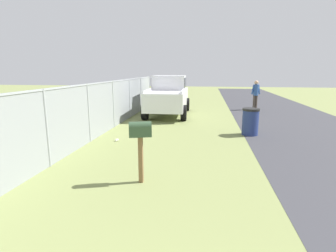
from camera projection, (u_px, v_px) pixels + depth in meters
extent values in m
cube|color=brown|center=(141.00, 160.00, 5.69)|extent=(0.09, 0.09, 1.02)
cube|color=#334C33|center=(140.00, 131.00, 5.56)|extent=(0.33, 0.51, 0.22)
cylinder|color=#334C33|center=(140.00, 126.00, 5.53)|extent=(0.33, 0.51, 0.20)
cube|color=red|center=(141.00, 127.00, 5.65)|extent=(0.02, 0.04, 0.18)
cube|color=silver|center=(168.00, 99.00, 14.28)|extent=(4.87, 2.01, 0.90)
cube|color=silver|center=(169.00, 83.00, 14.67)|extent=(1.68, 1.78, 0.76)
cube|color=black|center=(169.00, 83.00, 14.67)|extent=(1.64, 1.82, 0.53)
cube|color=silver|center=(148.00, 90.00, 13.25)|extent=(2.51, 0.14, 0.12)
cube|color=silver|center=(183.00, 91.00, 13.04)|extent=(2.51, 0.14, 0.12)
cylinder|color=black|center=(156.00, 104.00, 16.04)|extent=(0.77, 0.28, 0.76)
cylinder|color=black|center=(187.00, 104.00, 15.82)|extent=(0.77, 0.28, 0.76)
cylinder|color=black|center=(145.00, 112.00, 12.95)|extent=(0.77, 0.28, 0.76)
cylinder|color=black|center=(184.00, 113.00, 12.73)|extent=(0.77, 0.28, 0.76)
cylinder|color=navy|center=(250.00, 123.00, 9.90)|extent=(0.59, 0.59, 0.92)
cylinder|color=black|center=(251.00, 109.00, 9.80)|extent=(0.62, 0.62, 0.08)
cylinder|color=#4C4238|center=(254.00, 103.00, 16.20)|extent=(0.14, 0.14, 0.87)
cylinder|color=#4C4238|center=(256.00, 103.00, 16.23)|extent=(0.14, 0.14, 0.87)
cylinder|color=#335999|center=(256.00, 90.00, 16.06)|extent=(0.30, 0.30, 0.66)
sphere|color=tan|center=(256.00, 83.00, 15.96)|extent=(0.24, 0.24, 0.24)
cylinder|color=#335999|center=(253.00, 89.00, 16.01)|extent=(0.09, 0.18, 0.60)
cylinder|color=#335999|center=(259.00, 89.00, 16.08)|extent=(0.09, 0.18, 0.60)
cylinder|color=#9EA3A8|center=(47.00, 129.00, 6.54)|extent=(0.07, 0.07, 1.96)
cylinder|color=#9EA3A8|center=(89.00, 113.00, 8.84)|extent=(0.07, 0.07, 1.96)
cylinder|color=#9EA3A8|center=(113.00, 104.00, 11.14)|extent=(0.07, 0.07, 1.96)
cylinder|color=#9EA3A8|center=(129.00, 98.00, 13.43)|extent=(0.07, 0.07, 1.96)
cylinder|color=#9EA3A8|center=(141.00, 94.00, 15.73)|extent=(0.07, 0.07, 1.96)
cylinder|color=#9EA3A8|center=(149.00, 91.00, 18.03)|extent=(0.07, 0.07, 1.96)
cube|color=#9EA3A8|center=(101.00, 83.00, 9.79)|extent=(16.63, 0.04, 0.04)
cube|color=gray|center=(102.00, 108.00, 9.99)|extent=(16.63, 0.01, 1.96)
cylinder|color=white|center=(117.00, 140.00, 9.09)|extent=(0.13, 0.13, 0.08)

